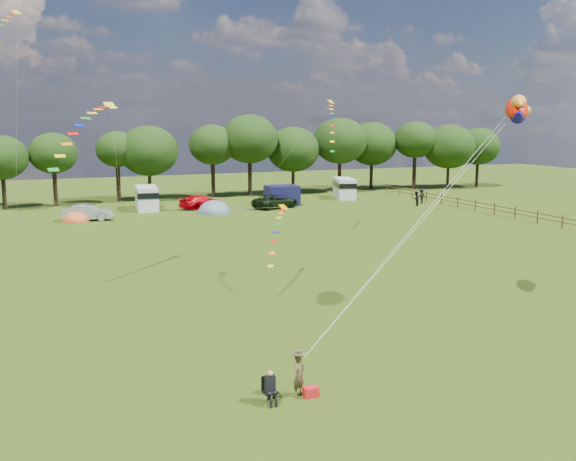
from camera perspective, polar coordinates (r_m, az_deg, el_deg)
name	(u,v)px	position (r m, az deg, el deg)	size (l,w,h in m)	color
ground_plane	(363,357)	(26.93, 6.66, -11.13)	(180.00, 180.00, 0.00)	black
tree_line	(179,147)	(78.96, -9.64, 7.32)	(102.98, 10.98, 10.27)	black
fence	(466,203)	(72.33, 15.57, 2.38)	(0.12, 33.12, 1.20)	#472D19
car_b	(87,213)	(64.72, -17.41, 1.51)	(1.62, 4.33, 1.53)	#92979B
car_c	(201,202)	(70.80, -7.72, 2.54)	(2.08, 4.96, 1.49)	#AB0007
car_d	(276,201)	(70.61, -1.10, 2.61)	(2.48, 5.49, 1.50)	black
campervan_c	(147,197)	(70.94, -12.45, 2.91)	(2.69, 5.33, 2.52)	silver
campervan_d	(344,187)	(79.91, 5.03, 3.83)	(3.54, 5.44, 2.47)	silver
tent_orange	(76,221)	(64.69, -18.31, 0.80)	(2.70, 2.96, 2.12)	#C75122
tent_greyblue	(214,213)	(67.34, -6.55, 1.57)	(3.57, 3.91, 2.65)	slate
awning_navy	(282,195)	(73.19, -0.55, 3.15)	(3.55, 2.88, 2.22)	#131336
kite_flyer	(299,375)	(23.03, 1.01, -12.74)	(0.56, 0.37, 1.54)	#4E4329
camp_chair	(270,384)	(22.50, -1.64, -13.45)	(0.49, 0.48, 1.20)	#99999E
kite_bag	(311,392)	(23.19, 2.03, -14.15)	(0.51, 0.34, 0.36)	red
fish_kite	(517,109)	(33.77, 19.69, 10.11)	(2.61, 3.08, 1.72)	#F91D00
streamer_kite_a	(1,33)	(52.18, -24.17, 15.69)	(3.32, 5.47, 5.74)	yellow
streamer_kite_b	(88,124)	(39.38, -17.38, 9.06)	(4.38, 4.65, 3.83)	#F0FF25
streamer_kite_c	(279,225)	(37.22, -0.85, 0.52)	(3.10, 4.84, 2.77)	#DC9100
walker_a	(416,199)	(73.76, 11.31, 2.79)	(0.80, 0.49, 1.65)	black
walker_b	(421,196)	(76.09, 11.77, 3.03)	(1.14, 0.53, 1.77)	black
streamer_kite_d	(331,117)	(54.48, 3.89, 10.04)	(2.64, 4.96, 4.27)	#CDA10A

